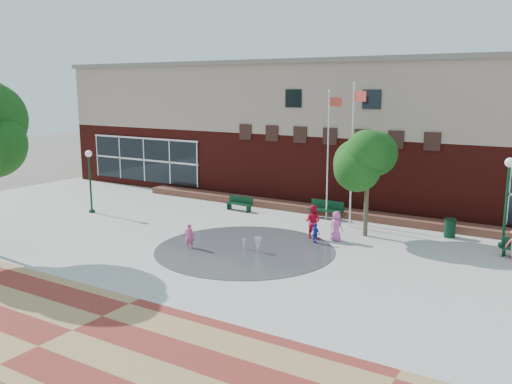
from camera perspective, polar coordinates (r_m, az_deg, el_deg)
The scene contains 20 objects.
ground at distance 23.10m, azimuth -5.25°, elevation -7.98°, with size 120.00×120.00×0.00m, color #666056.
plaza_concrete at distance 26.25m, azimuth 0.00°, elevation -5.57°, with size 46.00×18.00×0.01m, color #A8A8A0.
paver_band at distance 18.40m, azimuth -18.78°, elevation -13.66°, with size 46.00×6.00×0.01m, color maroon.
splash_pad at distance 25.44m, azimuth -1.19°, elevation -6.12°, with size 8.40×8.40×0.01m, color #383A3D.
library_building at distance 37.42m, azimuth 10.93°, elevation 6.46°, with size 44.40×10.40×9.20m.
flower_bed at distance 32.75m, azimuth 6.98°, elevation -2.29°, with size 26.00×1.20×0.40m, color maroon.
flagpole_left at distance 30.67m, azimuth 7.65°, elevation 4.52°, with size 0.86×0.19×7.33m.
flagpole_right at distance 29.08m, azimuth 10.15°, elevation 4.58°, with size 0.88×0.46×7.73m.
lamp_left at distance 33.85m, azimuth -17.09°, elevation 1.80°, with size 0.40×0.40×3.80m.
lamp_right at distance 27.88m, azimuth 24.93°, elevation -0.01°, with size 0.45×0.45×4.28m.
bench_left at distance 33.21m, azimuth -1.79°, elevation -1.52°, with size 1.79×0.57×0.89m.
bench_mid at distance 31.52m, azimuth 7.34°, elevation -2.21°, with size 2.08×0.64×1.04m.
trash_can at distance 29.08m, azimuth 19.73°, elevation -3.57°, with size 0.60×0.60×0.98m.
tree_mid at distance 27.50m, azimuth 11.72°, elevation 3.55°, with size 3.28×3.28×5.54m.
water_jet_a at distance 25.09m, azimuth 0.17°, elevation -6.38°, with size 0.34×0.34×0.67m, color white.
water_jet_b at distance 25.53m, azimuth -1.29°, elevation -6.07°, with size 0.21×0.21×0.47m, color white.
child_splash at distance 25.74m, azimuth -7.04°, elevation -4.63°, with size 0.43×0.29×1.19m, color #EA5081.
adult_red at distance 27.27m, azimuth 5.98°, elevation -3.12°, with size 0.84×0.65×1.73m, color red.
adult_pink at distance 26.98m, azimuth 8.45°, elevation -3.58°, with size 0.74×0.48×1.50m, color #DB58B0.
child_blue at distance 26.43m, azimuth 6.27°, elevation -4.36°, with size 0.61×0.25×1.04m, color #2931B2.
Camera 1 is at (13.16, -17.44, 7.51)m, focal length 38.00 mm.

